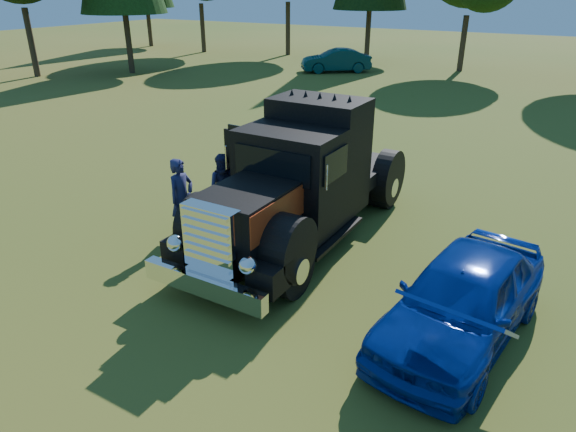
# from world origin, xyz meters

# --- Properties ---
(ground) EXTENTS (120.00, 120.00, 0.00)m
(ground) POSITION_xyz_m (0.00, 0.00, 0.00)
(ground) COLOR #375719
(ground) RESTS_ON ground
(diamond_t_truck) EXTENTS (3.38, 7.16, 3.00)m
(diamond_t_truck) POSITION_xyz_m (-1.16, 2.92, 1.28)
(diamond_t_truck) COLOR black
(diamond_t_truck) RESTS_ON ground
(hotrod_coupe) EXTENTS (2.26, 4.45, 1.89)m
(hotrod_coupe) POSITION_xyz_m (2.82, 1.11, 0.73)
(hotrod_coupe) COLOR navy
(hotrod_coupe) RESTS_ON ground
(spectator_near) EXTENTS (0.48, 0.69, 1.82)m
(spectator_near) POSITION_xyz_m (-3.48, 1.73, 0.91)
(spectator_near) COLOR #1D2E44
(spectator_near) RESTS_ON ground
(spectator_far) EXTENTS (1.02, 0.96, 1.67)m
(spectator_far) POSITION_xyz_m (-3.14, 2.87, 0.84)
(spectator_far) COLOR #1B243F
(spectator_far) RESTS_ON ground
(distant_teal_car) EXTENTS (4.43, 3.86, 1.45)m
(distant_teal_car) POSITION_xyz_m (-10.82, 24.92, 0.72)
(distant_teal_car) COLOR #092A3A
(distant_teal_car) RESTS_ON ground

